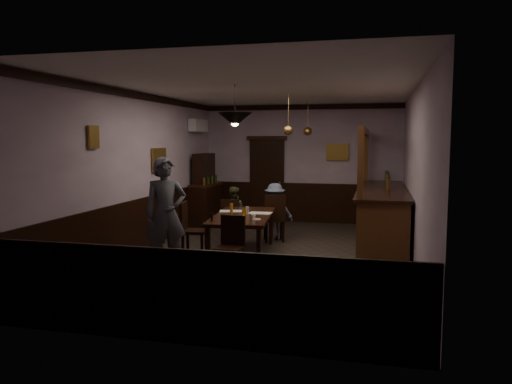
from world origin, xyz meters
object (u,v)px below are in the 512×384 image
(dining_table, at_px, (243,218))
(chair_far_right, at_px, (274,216))
(person_seated_left, at_px, (233,212))
(pendant_iron, at_px, (235,120))
(bar_counter, at_px, (382,214))
(soda_can, at_px, (244,212))
(pendant_brass_far, at_px, (308,131))
(coffee_cup, at_px, (253,217))
(chair_near, at_px, (231,243))
(chair_side, at_px, (190,227))
(pendant_brass_mid, at_px, (288,130))
(person_standing, at_px, (166,215))
(sideboard, at_px, (206,197))
(chair_far_left, at_px, (231,218))
(person_seated_right, at_px, (275,211))

(dining_table, bearing_deg, chair_far_right, 76.36)
(dining_table, relative_size, person_seated_left, 2.06)
(pendant_iron, bearing_deg, bar_counter, 47.34)
(person_seated_left, relative_size, soda_can, 9.29)
(pendant_iron, bearing_deg, soda_can, 92.57)
(dining_table, distance_m, pendant_brass_far, 3.38)
(person_seated_left, height_order, coffee_cup, person_seated_left)
(chair_near, xyz_separation_m, person_seated_left, (-0.79, 2.80, 0.05))
(person_seated_left, relative_size, bar_counter, 0.27)
(chair_side, distance_m, pendant_brass_mid, 2.88)
(coffee_cup, distance_m, soda_can, 0.46)
(chair_side, height_order, soda_can, chair_side)
(chair_far_right, distance_m, person_standing, 2.96)
(pendant_iron, bearing_deg, chair_near, -81.95)
(pendant_iron, bearing_deg, chair_side, 153.79)
(chair_side, height_order, bar_counter, bar_counter)
(soda_can, bearing_deg, chair_side, -168.26)
(coffee_cup, bearing_deg, pendant_brass_mid, 75.97)
(chair_far_right, height_order, sideboard, sideboard)
(soda_can, distance_m, pendant_brass_far, 3.40)
(person_seated_left, bearing_deg, chair_side, 77.90)
(pendant_brass_mid, bearing_deg, person_standing, -117.77)
(pendant_brass_far, bearing_deg, chair_far_left, -129.67)
(chair_far_left, bearing_deg, pendant_brass_far, -135.69)
(person_seated_left, distance_m, person_seated_right, 0.90)
(dining_table, relative_size, soda_can, 19.16)
(chair_near, xyz_separation_m, chair_side, (-1.07, 1.01, 0.04))
(dining_table, height_order, chair_far_right, chair_far_right)
(dining_table, bearing_deg, chair_near, -82.87)
(chair_far_left, height_order, pendant_iron, pendant_iron)
(person_seated_left, bearing_deg, sideboard, -55.15)
(dining_table, height_order, chair_far_left, chair_far_left)
(soda_can, xyz_separation_m, bar_counter, (2.41, 1.89, -0.22))
(person_seated_left, height_order, sideboard, sideboard)
(dining_table, distance_m, chair_side, 0.96)
(dining_table, distance_m, person_seated_left, 1.62)
(chair_far_left, bearing_deg, pendant_brass_mid, -175.24)
(dining_table, xyz_separation_m, pendant_brass_far, (0.77, 2.87, 1.61))
(chair_far_right, bearing_deg, bar_counter, 174.12)
(soda_can, relative_size, sideboard, 0.07)
(person_seated_right, relative_size, soda_can, 9.95)
(soda_can, relative_size, pendant_brass_far, 0.15)
(person_seated_left, xyz_separation_m, person_seated_right, (0.89, 0.10, 0.04))
(dining_table, relative_size, pendant_brass_mid, 2.84)
(person_standing, height_order, sideboard, person_standing)
(chair_far_right, xyz_separation_m, person_seated_left, (-0.94, 0.17, 0.01))
(person_seated_right, xyz_separation_m, sideboard, (-2.01, 1.32, 0.11))
(chair_near, xyz_separation_m, soda_can, (-0.10, 1.21, 0.30))
(sideboard, height_order, pendant_brass_far, pendant_brass_far)
(chair_far_left, bearing_deg, person_seated_left, -89.63)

